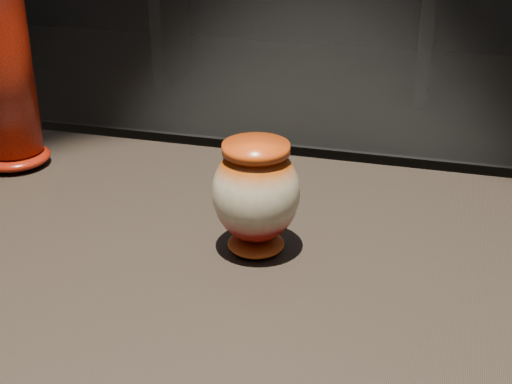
% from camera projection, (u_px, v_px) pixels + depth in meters
% --- Properties ---
extents(main_vase, '(0.15, 0.15, 0.16)m').
position_uv_depth(main_vase, '(256.00, 194.00, 0.96)').
color(main_vase, maroon).
rests_on(main_vase, display_plinth).
extents(tall_vase, '(0.13, 0.13, 0.39)m').
position_uv_depth(tall_vase, '(1.00, 62.00, 1.19)').
color(tall_vase, red).
rests_on(tall_vase, display_plinth).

